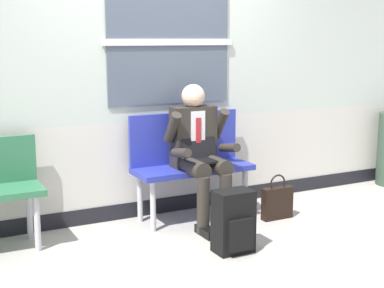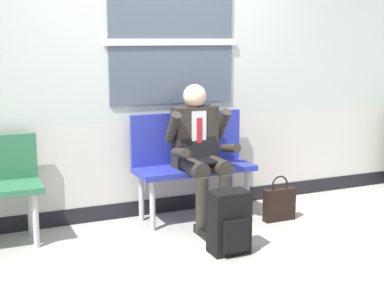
# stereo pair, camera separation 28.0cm
# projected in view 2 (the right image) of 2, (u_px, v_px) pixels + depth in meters

# --- Properties ---
(ground_plane) EXTENTS (18.00, 18.00, 0.00)m
(ground_plane) POSITION_uv_depth(u_px,v_px,m) (188.00, 235.00, 4.75)
(ground_plane) COLOR #9E9991
(station_wall) EXTENTS (6.96, 0.16, 2.82)m
(station_wall) POSITION_uv_depth(u_px,v_px,m) (157.00, 65.00, 5.15)
(station_wall) COLOR beige
(station_wall) RESTS_ON ground
(bench_with_person) EXTENTS (1.09, 0.42, 0.97)m
(bench_with_person) POSITION_uv_depth(u_px,v_px,m) (191.00, 158.00, 5.15)
(bench_with_person) COLOR #28339E
(bench_with_person) RESTS_ON ground
(person_seated) EXTENTS (0.57, 0.70, 1.25)m
(person_seated) POSITION_uv_depth(u_px,v_px,m) (200.00, 150.00, 4.95)
(person_seated) COLOR #2D2823
(person_seated) RESTS_ON ground
(backpack) EXTENTS (0.30, 0.24, 0.49)m
(backpack) POSITION_uv_depth(u_px,v_px,m) (229.00, 223.00, 4.32)
(backpack) COLOR black
(backpack) RESTS_ON ground
(handbag) EXTENTS (0.30, 0.09, 0.42)m
(handbag) POSITION_uv_depth(u_px,v_px,m) (279.00, 204.00, 5.11)
(handbag) COLOR black
(handbag) RESTS_ON ground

